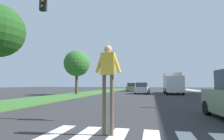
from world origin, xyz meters
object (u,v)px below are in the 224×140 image
Objects in this scene: sedan_midblock at (142,89)px; truck_box_delivery at (173,83)px; tree_far at (77,63)px; traffic_light_gantry at (43,17)px; sedan_distant at (132,87)px; pedestrian_performer at (108,75)px.

truck_box_delivery is at bearing 4.71° from sedan_midblock.
traffic_light_gantry is (5.05, -15.48, 0.20)m from tree_far.
traffic_light_gantry is 22.55m from truck_box_delivery.
traffic_light_gantry is 30.79m from sedan_distant.
truck_box_delivery is (4.43, 0.37, 0.85)m from sedan_midblock.
tree_far is 1.38× the size of sedan_distant.
sedan_distant is at bearing 105.01° from sedan_midblock.
traffic_light_gantry is 1.61× the size of truck_box_delivery.
pedestrian_performer is at bearing -64.12° from tree_far.
tree_far is 19.75m from pedestrian_performer.
truck_box_delivery reaches higher than pedestrian_performer.
truck_box_delivery is (7.10, -9.58, 0.84)m from sedan_distant.
traffic_light_gantry reaches higher than tree_far.
sedan_midblock is 4.53m from truck_box_delivery.
traffic_light_gantry is 2.38× the size of sedan_distant.
traffic_light_gantry is at bearing -91.24° from sedan_distant.
traffic_light_gantry is at bearing -71.93° from tree_far.
sedan_distant is 0.68× the size of truck_box_delivery.
sedan_midblock is at bearing 90.43° from pedestrian_performer.
pedestrian_performer is 23.53m from truck_box_delivery.
sedan_distant is at bearing 94.95° from pedestrian_performer.
pedestrian_performer reaches higher than sedan_distant.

